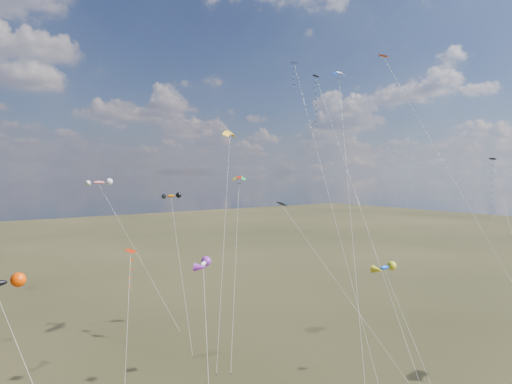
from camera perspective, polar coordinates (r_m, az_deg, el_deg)
diamond_black_high at (r=60.39m, az=8.06°, el=9.83°), size 12.07×26.80×34.17m
diamond_navy_tall at (r=62.15m, az=5.51°, el=11.68°), size 9.28×23.23×36.43m
diamond_black_mid at (r=48.11m, az=7.06°, el=-6.86°), size 7.21×12.85×18.08m
diamond_red_low at (r=49.02m, az=-15.40°, el=-9.94°), size 4.46×8.47×13.33m
diamond_navy_right at (r=54.94m, az=27.61°, el=-0.63°), size 7.84×10.40×22.80m
diamond_orange_center at (r=49.06m, az=21.86°, el=4.55°), size 12.22×14.61×33.22m
parafoil_yellow at (r=61.84m, az=-3.34°, el=7.35°), size 10.63×12.76×27.27m
parafoil_blue_white at (r=67.44m, az=10.36°, el=14.23°), size 16.49×19.31×35.91m
parafoil_tricolor at (r=58.80m, az=-2.15°, el=1.63°), size 8.35×10.28×21.02m
novelty_orange_black at (r=64.66m, az=-10.59°, el=-0.58°), size 4.72×13.74×18.42m
novelty_white_purple at (r=39.26m, az=-6.60°, el=-9.00°), size 5.41×9.99×13.95m
novelty_redwhite_stripe at (r=69.01m, az=-19.03°, el=1.08°), size 8.46×13.10×20.35m
novelty_blue_yellow at (r=44.87m, az=15.82°, el=-9.14°), size 3.43×9.30×12.79m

